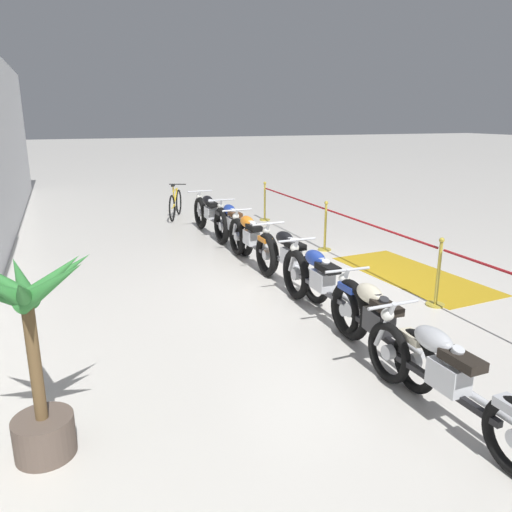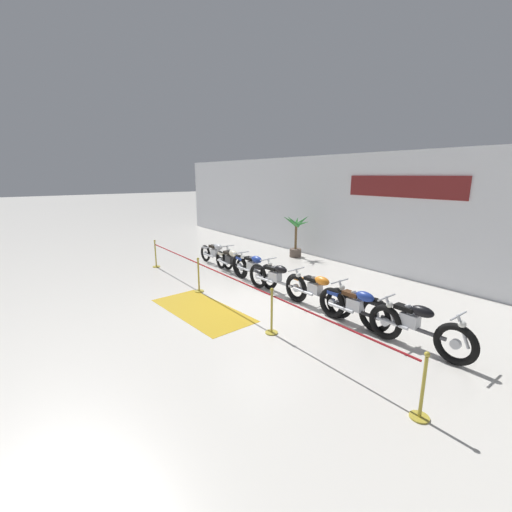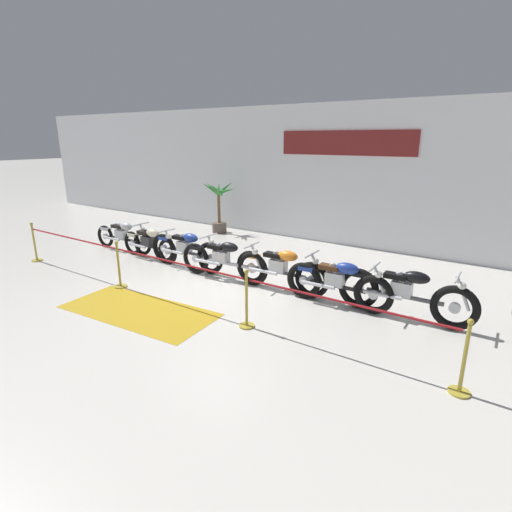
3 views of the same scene
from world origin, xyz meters
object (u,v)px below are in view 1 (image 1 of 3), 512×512
(stanchion_far_right, at_px, (265,207))
(bicycle, at_px, (175,204))
(motorcycle_black_3, at_px, (289,259))
(potted_palm_left_of_row, at_px, (33,349))
(stanchion_far_left, at_px, (429,254))
(stanchion_mid_right, at_px, (325,234))
(motorcycle_blue_5, at_px, (232,226))
(motorcycle_orange_4, at_px, (250,240))
(motorcycle_black_6, at_px, (210,216))
(stanchion_mid_left, at_px, (437,283))
(motorcycle_blue_2, at_px, (320,284))
(motorcycle_cream_1, at_px, (376,322))
(motorcycle_silver_0, at_px, (444,376))
(floor_banner, at_px, (412,275))

(stanchion_far_right, bearing_deg, bicycle, 61.03)
(motorcycle_black_3, relative_size, potted_palm_left_of_row, 1.29)
(stanchion_far_left, bearing_deg, stanchion_mid_right, 0.00)
(motorcycle_blue_5, height_order, stanchion_far_right, stanchion_far_right)
(motorcycle_black_3, distance_m, motorcycle_blue_5, 2.81)
(motorcycle_orange_4, distance_m, motorcycle_blue_5, 1.36)
(motorcycle_black_6, relative_size, stanchion_mid_left, 2.37)
(motorcycle_orange_4, xyz_separation_m, potted_palm_left_of_row, (-4.62, 3.57, 0.49))
(motorcycle_blue_2, height_order, motorcycle_black_3, motorcycle_blue_2)
(motorcycle_cream_1, bearing_deg, stanchion_mid_left, -58.84)
(motorcycle_blue_2, xyz_separation_m, motorcycle_blue_5, (4.12, -0.07, -0.01))
(potted_palm_left_of_row, xyz_separation_m, stanchion_mid_left, (1.58, -5.42, -0.61))
(motorcycle_silver_0, xyz_separation_m, bicycle, (10.46, 0.22, -0.08))
(stanchion_mid_right, distance_m, floor_banner, 2.23)
(motorcycle_blue_5, xyz_separation_m, motorcycle_black_6, (1.23, 0.14, 0.02))
(motorcycle_blue_5, bearing_deg, motorcycle_cream_1, 179.08)
(bicycle, bearing_deg, stanchion_mid_left, -164.76)
(motorcycle_blue_5, relative_size, stanchion_far_left, 0.21)
(potted_palm_left_of_row, bearing_deg, motorcycle_black_6, -26.04)
(stanchion_far_left, xyz_separation_m, stanchion_mid_right, (3.21, 0.00, -0.38))
(motorcycle_blue_2, bearing_deg, floor_banner, -66.22)
(motorcycle_black_6, height_order, stanchion_far_right, stanchion_far_right)
(motorcycle_blue_5, bearing_deg, motorcycle_black_3, -178.95)
(stanchion_far_left, relative_size, stanchion_far_right, 9.90)
(motorcycle_black_6, bearing_deg, stanchion_mid_right, -138.78)
(motorcycle_cream_1, distance_m, motorcycle_orange_4, 4.15)
(bicycle, distance_m, floor_banner, 7.30)
(bicycle, relative_size, stanchion_far_right, 1.53)
(motorcycle_silver_0, relative_size, motorcycle_cream_1, 1.06)
(motorcycle_cream_1, xyz_separation_m, stanchion_far_left, (1.37, -1.85, 0.28))
(motorcycle_silver_0, bearing_deg, stanchion_far_right, -12.08)
(motorcycle_black_6, distance_m, stanchion_far_left, 5.70)
(motorcycle_cream_1, height_order, motorcycle_blue_5, motorcycle_blue_5)
(motorcycle_black_6, distance_m, stanchion_far_right, 2.27)
(motorcycle_orange_4, height_order, stanchion_far_left, stanchion_far_left)
(motorcycle_cream_1, distance_m, stanchion_far_right, 8.18)
(motorcycle_blue_2, distance_m, floor_banner, 2.73)
(motorcycle_orange_4, relative_size, motorcycle_blue_5, 1.04)
(motorcycle_blue_5, distance_m, bicycle, 3.71)
(motorcycle_cream_1, xyz_separation_m, motorcycle_black_6, (6.74, 0.05, 0.02))
(potted_palm_left_of_row, bearing_deg, motorcycle_silver_0, -103.20)
(motorcycle_black_3, distance_m, stanchion_mid_right, 2.54)
(motorcycle_black_6, bearing_deg, motorcycle_orange_4, -178.87)
(motorcycle_cream_1, xyz_separation_m, stanchion_mid_right, (4.57, -1.85, -0.10))
(motorcycle_orange_4, distance_m, potted_palm_left_of_row, 5.86)
(potted_palm_left_of_row, height_order, floor_banner, potted_palm_left_of_row)
(bicycle, relative_size, floor_banner, 0.53)
(motorcycle_blue_5, bearing_deg, floor_banner, -141.83)
(motorcycle_blue_2, xyz_separation_m, motorcycle_orange_4, (2.77, 0.02, -0.00))
(motorcycle_blue_2, bearing_deg, stanchion_far_left, -90.54)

